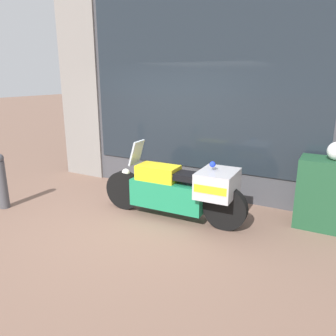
{
  "coord_description": "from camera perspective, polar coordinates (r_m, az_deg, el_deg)",
  "views": [
    {
      "loc": [
        2.87,
        -3.79,
        2.24
      ],
      "look_at": [
        0.23,
        1.08,
        0.68
      ],
      "focal_mm": 35.0,
      "sensor_mm": 36.0,
      "label": 1
    }
  ],
  "objects": [
    {
      "name": "paramedic_motorcycle",
      "position": [
        5.16,
        2.29,
        -3.64
      ],
      "size": [
        2.47,
        0.7,
        1.23
      ],
      "rotation": [
        0.0,
        0.0,
        3.17
      ],
      "color": "black",
      "rests_on": "ground"
    },
    {
      "name": "window_display",
      "position": [
        6.55,
        5.6,
        0.07
      ],
      "size": [
        4.3,
        0.3,
        2.03
      ],
      "color": "slate",
      "rests_on": "ground"
    },
    {
      "name": "shop_building",
      "position": [
        6.67,
        -1.3,
        14.39
      ],
      "size": [
        5.77,
        0.55,
        4.15
      ],
      "color": "#424247",
      "rests_on": "ground"
    },
    {
      "name": "utility_cabinet",
      "position": [
        5.45,
        26.56,
        -4.2
      ],
      "size": [
        0.96,
        0.52,
        1.07
      ],
      "primitive_type": "cube",
      "color": "#1E4C2D",
      "rests_on": "ground"
    },
    {
      "name": "street_bollard",
      "position": [
        6.33,
        -27.02,
        -1.88
      ],
      "size": [
        0.18,
        0.18,
        0.98
      ],
      "color": "#47474C",
      "rests_on": "ground"
    },
    {
      "name": "ground_plane",
      "position": [
        5.25,
        -7.94,
        -9.65
      ],
      "size": [
        60.0,
        60.0,
        0.0
      ],
      "primitive_type": "plane",
      "color": "#7A5B4C"
    }
  ]
}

